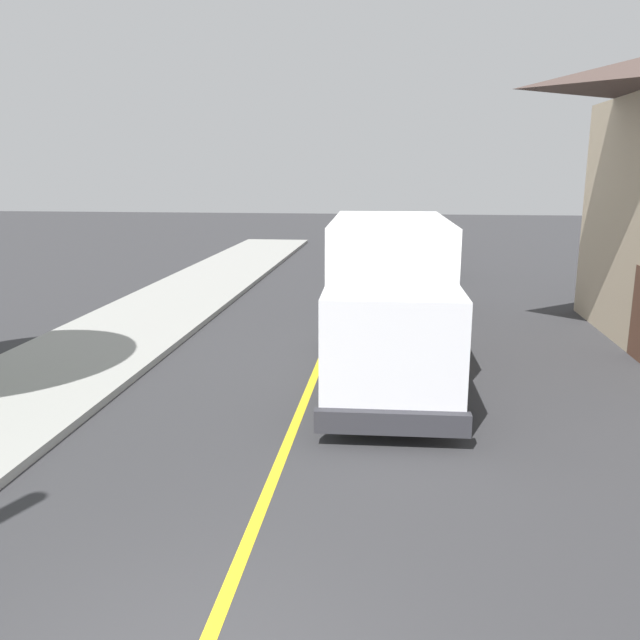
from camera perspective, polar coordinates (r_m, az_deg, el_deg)
centre_line_yellow at (r=14.82m, az=0.16°, el=-3.38°), size 0.16×56.00×0.01m
box_truck at (r=13.44m, az=6.12°, el=2.56°), size 2.63×7.25×3.20m
parked_car_near at (r=20.26m, az=7.93°, el=3.27°), size 1.88×4.43×1.67m
parked_car_mid at (r=26.34m, az=8.26°, el=5.51°), size 1.98×4.47×1.67m
parked_car_far at (r=33.09m, az=7.22°, el=7.07°), size 1.93×4.45×1.67m
parked_car_furthest at (r=39.34m, az=7.15°, el=8.02°), size 1.87×4.43×1.67m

